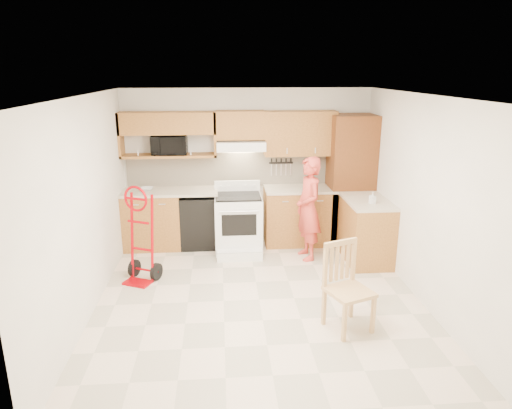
{
  "coord_description": "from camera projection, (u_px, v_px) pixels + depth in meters",
  "views": [
    {
      "loc": [
        -0.45,
        -5.19,
        2.78
      ],
      "look_at": [
        0.0,
        0.5,
        1.1
      ],
      "focal_mm": 32.35,
      "sensor_mm": 36.0,
      "label": 1
    }
  ],
  "objects": [
    {
      "name": "floor",
      "position": [
        259.0,
        300.0,
        5.79
      ],
      "size": [
        4.0,
        4.5,
        0.02
      ],
      "primitive_type": "cube",
      "color": "beige",
      "rests_on": "ground"
    },
    {
      "name": "ceiling",
      "position": [
        260.0,
        95.0,
        5.08
      ],
      "size": [
        4.0,
        4.5,
        0.02
      ],
      "primitive_type": "cube",
      "color": "white",
      "rests_on": "ground"
    },
    {
      "name": "wall_back",
      "position": [
        248.0,
        166.0,
        7.6
      ],
      "size": [
        4.0,
        0.02,
        2.5
      ],
      "primitive_type": "cube",
      "color": "white",
      "rests_on": "ground"
    },
    {
      "name": "wall_front",
      "position": [
        287.0,
        294.0,
        3.27
      ],
      "size": [
        4.0,
        0.02,
        2.5
      ],
      "primitive_type": "cube",
      "color": "white",
      "rests_on": "ground"
    },
    {
      "name": "wall_left",
      "position": [
        85.0,
        208.0,
        5.28
      ],
      "size": [
        0.02,
        4.5,
        2.5
      ],
      "primitive_type": "cube",
      "color": "white",
      "rests_on": "ground"
    },
    {
      "name": "wall_right",
      "position": [
        424.0,
        201.0,
        5.59
      ],
      "size": [
        0.02,
        4.5,
        2.5
      ],
      "primitive_type": "cube",
      "color": "white",
      "rests_on": "ground"
    },
    {
      "name": "backsplash",
      "position": [
        248.0,
        169.0,
        7.59
      ],
      "size": [
        3.92,
        0.03,
        0.55
      ],
      "primitive_type": "cube",
      "color": "beige",
      "rests_on": "wall_back"
    },
    {
      "name": "lower_cab_left",
      "position": [
        153.0,
        220.0,
        7.41
      ],
      "size": [
        0.9,
        0.6,
        0.9
      ],
      "primitive_type": "cube",
      "color": "#AE7033",
      "rests_on": "ground"
    },
    {
      "name": "dishwasher",
      "position": [
        200.0,
        220.0,
        7.47
      ],
      "size": [
        0.6,
        0.6,
        0.85
      ],
      "primitive_type": "cube",
      "color": "black",
      "rests_on": "ground"
    },
    {
      "name": "lower_cab_right",
      "position": [
        299.0,
        216.0,
        7.59
      ],
      "size": [
        1.14,
        0.6,
        0.9
      ],
      "primitive_type": "cube",
      "color": "#AE7033",
      "rests_on": "ground"
    },
    {
      "name": "countertop_left",
      "position": [
        170.0,
        191.0,
        7.3
      ],
      "size": [
        1.5,
        0.63,
        0.04
      ],
      "primitive_type": "cube",
      "color": "beige",
      "rests_on": "lower_cab_left"
    },
    {
      "name": "countertop_right",
      "position": [
        300.0,
        189.0,
        7.45
      ],
      "size": [
        1.14,
        0.63,
        0.04
      ],
      "primitive_type": "cube",
      "color": "beige",
      "rests_on": "lower_cab_right"
    },
    {
      "name": "cab_return_right",
      "position": [
        366.0,
        231.0,
        6.89
      ],
      "size": [
        0.6,
        1.0,
        0.9
      ],
      "primitive_type": "cube",
      "color": "#AE7033",
      "rests_on": "ground"
    },
    {
      "name": "countertop_return",
      "position": [
        368.0,
        201.0,
        6.76
      ],
      "size": [
        0.63,
        1.0,
        0.04
      ],
      "primitive_type": "cube",
      "color": "beige",
      "rests_on": "cab_return_right"
    },
    {
      "name": "pantry_tall",
      "position": [
        350.0,
        180.0,
        7.48
      ],
      "size": [
        0.7,
        0.6,
        2.1
      ],
      "primitive_type": "cube",
      "color": "brown",
      "rests_on": "ground"
    },
    {
      "name": "upper_cab_left",
      "position": [
        168.0,
        123.0,
        7.13
      ],
      "size": [
        1.5,
        0.33,
        0.34
      ],
      "primitive_type": "cube",
      "color": "#AE7033",
      "rests_on": "wall_back"
    },
    {
      "name": "upper_shelf_mw",
      "position": [
        169.0,
        156.0,
        7.27
      ],
      "size": [
        1.5,
        0.33,
        0.04
      ],
      "primitive_type": "cube",
      "color": "#AE7033",
      "rests_on": "wall_back"
    },
    {
      "name": "upper_cab_center",
      "position": [
        240.0,
        125.0,
        7.22
      ],
      "size": [
        0.76,
        0.33,
        0.44
      ],
      "primitive_type": "cube",
      "color": "#AE7033",
      "rests_on": "wall_back"
    },
    {
      "name": "upper_cab_right",
      "position": [
        300.0,
        133.0,
        7.34
      ],
      "size": [
        1.14,
        0.33,
        0.7
      ],
      "primitive_type": "cube",
      "color": "#AE7033",
      "rests_on": "wall_back"
    },
    {
      "name": "range_hood",
      "position": [
        241.0,
        145.0,
        7.25
      ],
      "size": [
        0.76,
        0.46,
        0.14
      ],
      "primitive_type": "cube",
      "color": "white",
      "rests_on": "wall_back"
    },
    {
      "name": "knife_strip",
      "position": [
        281.0,
        167.0,
        7.59
      ],
      "size": [
        0.4,
        0.05,
        0.29
      ],
      "primitive_type": null,
      "color": "black",
      "rests_on": "backsplash"
    },
    {
      "name": "microwave",
      "position": [
        169.0,
        145.0,
        7.22
      ],
      "size": [
        0.55,
        0.38,
        0.3
      ],
      "primitive_type": "imported",
      "rotation": [
        0.0,
        0.0,
        -0.02
      ],
      "color": "black",
      "rests_on": "upper_shelf_mw"
    },
    {
      "name": "range",
      "position": [
        238.0,
        219.0,
        7.17
      ],
      "size": [
        0.73,
        0.96,
        1.07
      ],
      "primitive_type": null,
      "color": "white",
      "rests_on": "ground"
    },
    {
      "name": "person",
      "position": [
        308.0,
        209.0,
        6.87
      ],
      "size": [
        0.47,
        0.63,
        1.56
      ],
      "primitive_type": "imported",
      "rotation": [
        0.0,
        0.0,
        -1.39
      ],
      "color": "#C83E32",
      "rests_on": "ground"
    },
    {
      "name": "hand_truck",
      "position": [
        139.0,
        239.0,
        6.14
      ],
      "size": [
        0.61,
        0.59,
        1.2
      ],
      "primitive_type": null,
      "rotation": [
        0.0,
        0.0,
        -0.43
      ],
      "color": "#A60008",
      "rests_on": "ground"
    },
    {
      "name": "dining_chair",
      "position": [
        349.0,
        288.0,
        5.01
      ],
      "size": [
        0.59,
        0.61,
        0.98
      ],
      "primitive_type": null,
      "rotation": [
        0.0,
        0.0,
        0.37
      ],
      "color": "tan",
      "rests_on": "ground"
    },
    {
      "name": "soap_bottle",
      "position": [
        373.0,
        198.0,
        6.55
      ],
      "size": [
        0.09,
        0.09,
        0.17
      ],
      "primitive_type": "imported",
      "rotation": [
        0.0,
        0.0,
        0.18
      ],
      "color": "white",
      "rests_on": "countertop_return"
    },
    {
      "name": "bowl",
      "position": [
        147.0,
        189.0,
        7.26
      ],
      "size": [
        0.2,
        0.2,
        0.05
      ],
      "primitive_type": "imported",
      "rotation": [
        0.0,
        0.0,
        0.0
      ],
      "color": "white",
      "rests_on": "countertop_left"
    }
  ]
}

